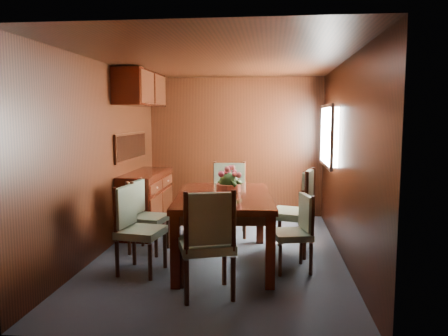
# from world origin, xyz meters

# --- Properties ---
(ground) EXTENTS (4.50, 4.50, 0.00)m
(ground) POSITION_xyz_m (0.00, 0.00, 0.00)
(ground) COLOR #333B46
(ground) RESTS_ON ground
(room_shell) EXTENTS (3.06, 4.52, 2.41)m
(room_shell) POSITION_xyz_m (-0.10, 0.33, 1.63)
(room_shell) COLOR black
(room_shell) RESTS_ON ground
(sideboard) EXTENTS (0.48, 1.40, 0.90)m
(sideboard) POSITION_xyz_m (-1.25, 1.00, 0.45)
(sideboard) COLOR black
(sideboard) RESTS_ON ground
(dining_table) EXTENTS (1.24, 1.84, 0.82)m
(dining_table) POSITION_xyz_m (0.07, -0.31, 0.70)
(dining_table) COLOR black
(dining_table) RESTS_ON ground
(chair_left_near) EXTENTS (0.51, 0.53, 0.98)m
(chair_left_near) POSITION_xyz_m (-0.87, -0.74, 0.55)
(chair_left_near) COLOR black
(chair_left_near) RESTS_ON ground
(chair_left_far) EXTENTS (0.48, 0.50, 0.93)m
(chair_left_far) POSITION_xyz_m (-1.00, 0.00, 0.51)
(chair_left_far) COLOR black
(chair_left_far) RESTS_ON ground
(chair_right_near) EXTENTS (0.48, 0.50, 0.88)m
(chair_right_near) POSITION_xyz_m (0.92, -0.49, 0.49)
(chair_right_near) COLOR black
(chair_right_near) RESTS_ON ground
(chair_right_far) EXTENTS (0.61, 0.62, 1.08)m
(chair_right_far) POSITION_xyz_m (0.97, 0.13, 0.60)
(chair_right_far) COLOR black
(chair_right_far) RESTS_ON ground
(chair_head) EXTENTS (0.63, 0.61, 1.06)m
(chair_head) POSITION_xyz_m (0.03, -1.36, 0.59)
(chair_head) COLOR black
(chair_head) RESTS_ON ground
(chair_foot) EXTENTS (0.54, 0.52, 1.06)m
(chair_foot) POSITION_xyz_m (0.01, 0.97, 0.59)
(chair_foot) COLOR black
(chair_foot) RESTS_ON ground
(flower_centerpiece) EXTENTS (0.32, 0.32, 0.32)m
(flower_centerpiece) POSITION_xyz_m (0.10, -0.09, 0.97)
(flower_centerpiece) COLOR #CA5E3D
(flower_centerpiece) RESTS_ON dining_table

